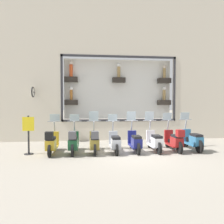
% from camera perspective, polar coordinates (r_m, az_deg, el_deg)
% --- Properties ---
extents(ground_plane, '(120.00, 120.00, 0.00)m').
position_cam_1_polar(ground_plane, '(8.90, 5.25, -10.87)').
color(ground_plane, gray).
extents(building_facade, '(1.19, 36.00, 8.34)m').
position_cam_1_polar(building_facade, '(12.43, 1.87, 12.61)').
color(building_facade, beige).
rests_on(building_facade, ground_plane).
extents(scooter_teal_0, '(1.81, 0.61, 1.61)m').
position_cam_1_polar(scooter_teal_0, '(10.07, 20.39, -6.90)').
color(scooter_teal_0, black).
rests_on(scooter_teal_0, ground_plane).
extents(scooter_red_1, '(1.80, 0.61, 1.59)m').
position_cam_1_polar(scooter_red_1, '(9.66, 16.05, -7.08)').
color(scooter_red_1, black).
rests_on(scooter_red_1, ground_plane).
extents(scooter_white_2, '(1.80, 0.60, 1.65)m').
position_cam_1_polar(scooter_white_2, '(9.44, 11.11, -7.51)').
color(scooter_white_2, black).
rests_on(scooter_white_2, ground_plane).
extents(scooter_navy_3, '(1.79, 0.60, 1.66)m').
position_cam_1_polar(scooter_navy_3, '(9.22, 6.04, -7.72)').
color(scooter_navy_3, black).
rests_on(scooter_navy_3, ground_plane).
extents(scooter_silver_4, '(1.79, 0.60, 1.54)m').
position_cam_1_polar(scooter_silver_4, '(9.07, 0.78, -7.95)').
color(scooter_silver_4, black).
rests_on(scooter_silver_4, ground_plane).
extents(scooter_olive_5, '(1.79, 0.60, 1.67)m').
position_cam_1_polar(scooter_olive_5, '(8.94, -4.61, -7.77)').
color(scooter_olive_5, black).
rests_on(scooter_olive_5, ground_plane).
extents(scooter_green_6, '(1.79, 0.61, 1.54)m').
position_cam_1_polar(scooter_green_6, '(8.95, -10.08, -7.79)').
color(scooter_green_6, black).
rests_on(scooter_green_6, ground_plane).
extents(scooter_yellow_7, '(1.79, 0.61, 1.55)m').
position_cam_1_polar(scooter_yellow_7, '(9.05, -15.48, -7.73)').
color(scooter_yellow_7, black).
rests_on(scooter_yellow_7, ground_plane).
extents(shop_sign_post, '(0.36, 0.45, 1.54)m').
position_cam_1_polar(shop_sign_post, '(9.28, -20.98, -5.32)').
color(shop_sign_post, '#232326').
rests_on(shop_sign_post, ground_plane).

